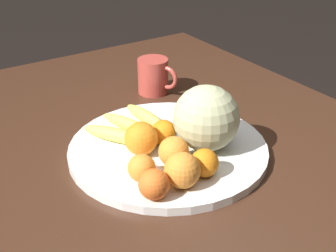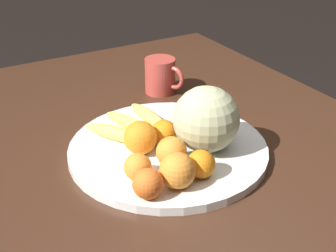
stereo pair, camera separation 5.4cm
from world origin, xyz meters
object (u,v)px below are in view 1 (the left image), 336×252
at_px(orange_back_left, 174,152).
at_px(orange_back_right, 182,170).
at_px(ceramic_mug, 154,76).
at_px(fruit_bowl, 168,149).
at_px(orange_mid_center, 204,163).
at_px(produce_tag, 152,169).
at_px(orange_front_right, 141,138).
at_px(kitchen_table, 195,195).
at_px(banana_bunch, 132,127).
at_px(orange_top_small, 164,132).
at_px(orange_side_extra, 154,184).
at_px(melon, 206,118).
at_px(orange_front_left, 142,168).

distance_m(orange_back_left, orange_back_right, 0.08).
bearing_deg(ceramic_mug, fruit_bowl, 153.48).
distance_m(fruit_bowl, ceramic_mug, 0.34).
xyz_separation_m(orange_mid_center, produce_tag, (0.08, 0.08, -0.03)).
relative_size(fruit_bowl, orange_mid_center, 7.68).
distance_m(orange_back_right, ceramic_mug, 0.49).
bearing_deg(ceramic_mug, orange_back_left, 153.80).
bearing_deg(orange_back_right, orange_front_right, 1.85).
relative_size(fruit_bowl, ceramic_mug, 3.71).
bearing_deg(kitchen_table, banana_bunch, 21.12).
height_order(kitchen_table, orange_front_right, orange_front_right).
bearing_deg(orange_back_right, orange_back_left, -21.49).
xyz_separation_m(orange_mid_center, ceramic_mug, (0.44, -0.15, 0.00)).
xyz_separation_m(orange_top_small, orange_side_extra, (-0.16, 0.12, 0.00)).
height_order(melon, orange_mid_center, melon).
bearing_deg(fruit_bowl, produce_tag, 127.91).
height_order(orange_front_right, orange_side_extra, orange_front_right).
height_order(orange_front_left, orange_back_right, orange_back_right).
distance_m(orange_mid_center, produce_tag, 0.11).
relative_size(orange_side_extra, ceramic_mug, 0.49).
height_order(orange_back_left, orange_back_right, orange_back_right).
bearing_deg(orange_back_left, produce_tag, 77.18).
relative_size(orange_front_left, orange_side_extra, 0.95).
xyz_separation_m(fruit_bowl, orange_front_left, (-0.08, 0.12, 0.04)).
xyz_separation_m(fruit_bowl, orange_mid_center, (-0.14, 0.00, 0.04)).
relative_size(orange_back_left, produce_tag, 0.79).
height_order(orange_top_small, ceramic_mug, ceramic_mug).
bearing_deg(orange_mid_center, kitchen_table, -23.87).
bearing_deg(orange_front_right, orange_front_left, 150.04).
bearing_deg(orange_front_right, melon, -113.27).
relative_size(banana_bunch, ceramic_mug, 1.66).
bearing_deg(orange_front_right, orange_mid_center, -156.18).
xyz_separation_m(banana_bunch, orange_top_small, (-0.08, -0.04, 0.01)).
xyz_separation_m(kitchen_table, orange_back_right, (-0.07, 0.09, 0.14)).
xyz_separation_m(orange_top_small, produce_tag, (-0.07, 0.08, -0.03)).
relative_size(orange_front_left, orange_front_right, 0.77).
distance_m(orange_front_left, orange_top_small, 0.15).
xyz_separation_m(orange_back_left, orange_side_extra, (-0.07, 0.09, -0.00)).
bearing_deg(fruit_bowl, orange_side_extra, 138.72).
bearing_deg(orange_mid_center, melon, -38.48).
distance_m(orange_front_left, orange_mid_center, 0.13).
height_order(produce_tag, ceramic_mug, ceramic_mug).
xyz_separation_m(fruit_bowl, orange_back_right, (-0.14, 0.06, 0.04)).
xyz_separation_m(kitchen_table, orange_mid_center, (-0.06, 0.03, 0.13)).
xyz_separation_m(orange_front_left, orange_back_left, (0.01, -0.08, 0.00)).
relative_size(kitchen_table, orange_top_small, 27.56).
bearing_deg(orange_top_small, orange_side_extra, 141.84).
bearing_deg(banana_bunch, orange_back_right, 156.13).
relative_size(orange_mid_center, orange_top_small, 1.01).
height_order(orange_front_right, ceramic_mug, ceramic_mug).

